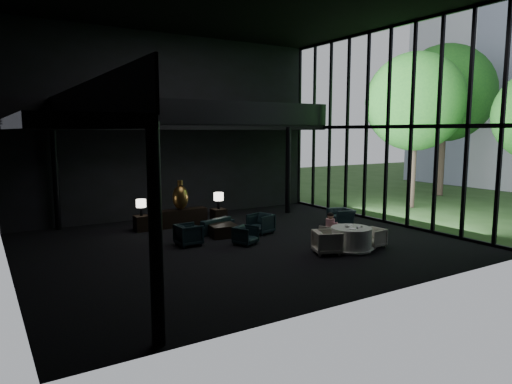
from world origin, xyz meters
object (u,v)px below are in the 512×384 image
sofa (211,223)px  dining_chair_east (373,238)px  table_lamp_left (141,204)px  lounge_armchair_west (189,233)px  console (180,218)px  side_table_left (142,223)px  bronze_urn (180,197)px  window_armchair (341,215)px  child (330,222)px  coffee_table (223,230)px  side_table_right (219,216)px  lounge_armchair_south (246,235)px  dining_chair_north (334,234)px  dining_chair_west (327,240)px  dining_table (351,240)px  lounge_armchair_east (261,222)px  table_lamp_right (219,197)px

sofa → dining_chair_east: (3.62, -4.81, -0.04)m
table_lamp_left → lounge_armchair_west: table_lamp_left is taller
console → side_table_left: 1.60m
bronze_urn → window_armchair: (5.83, -3.04, -0.82)m
bronze_urn → side_table_left: size_ratio=1.97×
side_table_left → sofa: size_ratio=0.34×
window_armchair → sofa: bearing=-95.5°
console → child: bearing=-59.7°
coffee_table → dining_chair_east: (3.54, -3.99, 0.09)m
side_table_right → lounge_armchair_south: size_ratio=0.96×
child → table_lamp_left: bearing=-48.7°
console → dining_chair_north: bearing=-59.7°
bronze_urn → coffee_table: bronze_urn is taller
dining_chair_north → dining_chair_west: size_ratio=0.90×
bronze_urn → dining_chair_west: bronze_urn is taller
table_lamp_left → coffee_table: table_lamp_left is taller
sofa → lounge_armchair_west: 2.07m
bronze_urn → dining_chair_east: bearing=-56.9°
sofa → dining_table: 5.46m
console → child: 6.33m
bronze_urn → window_armchair: size_ratio=1.34×
dining_chair_east → child: size_ratio=0.95×
dining_table → child: 1.04m
side_table_left → dining_table: dining_table is taller
side_table_right → lounge_armchair_west: lounge_armchair_west is taller
lounge_armchair_east → window_armchair: size_ratio=0.98×
side_table_right → coffee_table: side_table_right is taller
lounge_armchair_south → lounge_armchair_west: bearing=126.6°
lounge_armchair_east → dining_chair_west: 3.52m
lounge_armchair_west → dining_table: (4.22, -3.33, -0.09)m
side_table_left → table_lamp_right: 3.31m
bronze_urn → lounge_armchair_east: bronze_urn is taller
side_table_right → table_lamp_right: table_lamp_right is taller
console → lounge_armchair_south: bearing=-79.6°
side_table_left → coffee_table: (2.24, -2.44, -0.08)m
table_lamp_right → dining_chair_north: size_ratio=0.87×
table_lamp_right → dining_chair_north: table_lamp_right is taller
lounge_armchair_south → table_lamp_left: bearing=95.7°
sofa → child: size_ratio=2.71×
side_table_left → dining_table: 8.01m
console → child: size_ratio=3.33×
coffee_table → dining_table: 4.72m
side_table_right → lounge_armchair_south: lounge_armchair_south is taller
lounge_armchair_south → table_lamp_right: bearing=52.0°
lounge_armchair_west → child: child is taller
lounge_armchair_west → dining_chair_north: size_ratio=1.09×
bronze_urn → coffee_table: 2.69m
side_table_right → child: 5.46m
dining_chair_west → coffee_table: bearing=46.1°
dining_chair_west → window_armchair: bearing=-25.0°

